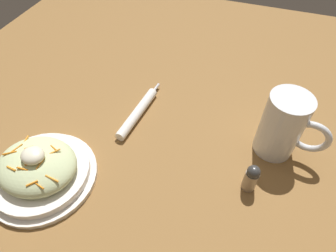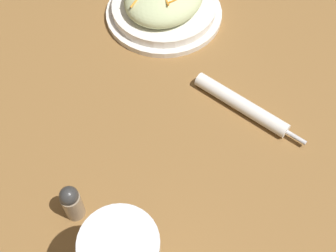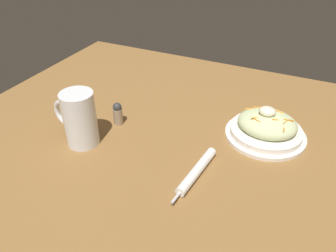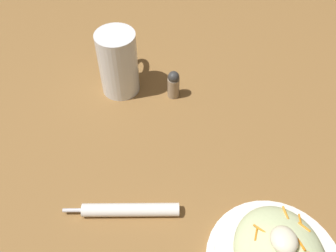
% 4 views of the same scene
% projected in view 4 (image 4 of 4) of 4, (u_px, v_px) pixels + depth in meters
% --- Properties ---
extents(ground_plane, '(1.43, 1.43, 0.00)m').
position_uv_depth(ground_plane, '(121.00, 180.00, 0.74)').
color(ground_plane, olive).
extents(beer_mug, '(0.15, 0.09, 0.16)m').
position_uv_depth(beer_mug, '(119.00, 65.00, 0.87)').
color(beer_mug, white).
rests_on(beer_mug, ground_plane).
extents(napkin_roll, '(0.04, 0.22, 0.02)m').
position_uv_depth(napkin_roll, '(130.00, 210.00, 0.69)').
color(napkin_roll, white).
rests_on(napkin_roll, ground_plane).
extents(salt_shaker, '(0.03, 0.03, 0.07)m').
position_uv_depth(salt_shaker, '(173.00, 84.00, 0.87)').
color(salt_shaker, gray).
rests_on(salt_shaker, ground_plane).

